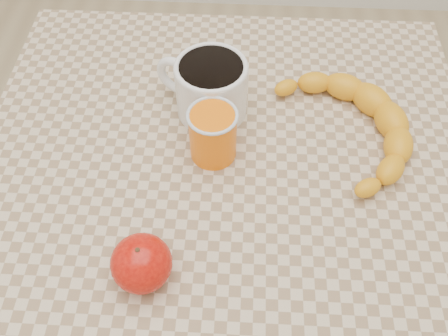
{
  "coord_description": "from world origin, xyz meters",
  "views": [
    {
      "loc": [
        0.02,
        -0.45,
        1.38
      ],
      "look_at": [
        0.0,
        0.0,
        0.77
      ],
      "focal_mm": 40.0,
      "sensor_mm": 36.0,
      "label": 1
    }
  ],
  "objects_px": {
    "orange_juice_glass": "(213,134)",
    "coffee_mug": "(210,86)",
    "apple": "(141,263)",
    "banana": "(352,125)",
    "table": "(224,205)"
  },
  "relations": [
    {
      "from": "orange_juice_glass",
      "to": "coffee_mug",
      "type": "bearing_deg",
      "value": 96.82
    },
    {
      "from": "orange_juice_glass",
      "to": "banana",
      "type": "xyz_separation_m",
      "value": [
        0.22,
        0.05,
        -0.02
      ]
    },
    {
      "from": "table",
      "to": "orange_juice_glass",
      "type": "bearing_deg",
      "value": 113.63
    },
    {
      "from": "orange_juice_glass",
      "to": "apple",
      "type": "relative_size",
      "value": 0.97
    },
    {
      "from": "table",
      "to": "apple",
      "type": "relative_size",
      "value": 8.53
    },
    {
      "from": "coffee_mug",
      "to": "banana",
      "type": "distance_m",
      "value": 0.24
    },
    {
      "from": "table",
      "to": "coffee_mug",
      "type": "bearing_deg",
      "value": 102.45
    },
    {
      "from": "apple",
      "to": "banana",
      "type": "distance_m",
      "value": 0.4
    },
    {
      "from": "coffee_mug",
      "to": "banana",
      "type": "bearing_deg",
      "value": -11.25
    },
    {
      "from": "coffee_mug",
      "to": "orange_juice_glass",
      "type": "xyz_separation_m",
      "value": [
        0.01,
        -0.1,
        -0.01
      ]
    },
    {
      "from": "orange_juice_glass",
      "to": "apple",
      "type": "distance_m",
      "value": 0.23
    },
    {
      "from": "coffee_mug",
      "to": "apple",
      "type": "relative_size",
      "value": 1.89
    },
    {
      "from": "banana",
      "to": "apple",
      "type": "bearing_deg",
      "value": -158.18
    },
    {
      "from": "banana",
      "to": "orange_juice_glass",
      "type": "bearing_deg",
      "value": 172.83
    },
    {
      "from": "apple",
      "to": "orange_juice_glass",
      "type": "bearing_deg",
      "value": 70.05
    }
  ]
}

